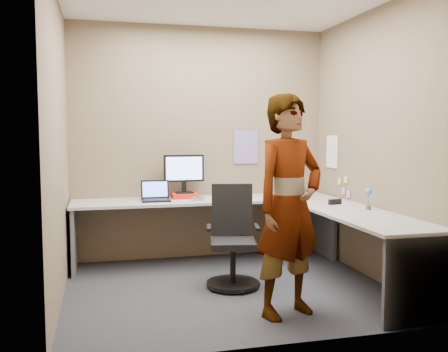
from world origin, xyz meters
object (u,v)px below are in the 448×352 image
object	(u,v)px
office_chair	(233,246)
person	(289,206)
monitor	(184,171)
desk	(260,218)

from	to	relation	value
office_chair	person	bearing A→B (deg)	-61.94
office_chair	person	xyz separation A→B (m)	(0.24, -0.84, 0.50)
monitor	person	xyz separation A→B (m)	(0.54, -1.87, -0.15)
desk	person	size ratio (longest dim) A/B	1.67
desk	monitor	distance (m)	1.09
monitor	person	world-z (taller)	person
monitor	office_chair	bearing A→B (deg)	-75.35
monitor	person	distance (m)	1.95
office_chair	person	distance (m)	1.01
desk	office_chair	xyz separation A→B (m)	(-0.37, -0.31, -0.20)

